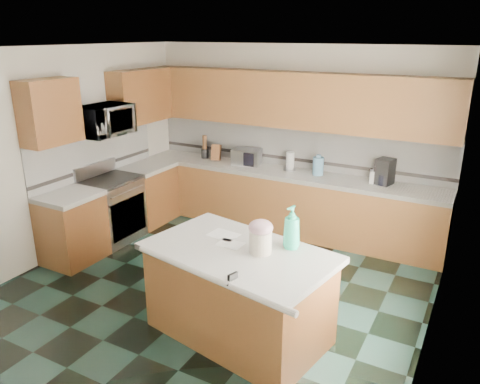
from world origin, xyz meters
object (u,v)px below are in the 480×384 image
Objects in this scene: island_top at (239,253)px; coffee_maker at (385,171)px; island_base at (239,296)px; treat_jar at (261,242)px; toaster_oven at (247,157)px; knife_block at (216,153)px; soap_bottle_island at (292,227)px.

coffee_maker is (0.74, 2.69, 0.20)m from island_top.
island_base is 0.63m from treat_jar.
coffee_maker reaches higher than toaster_oven.
island_base is 3.04m from toaster_oven.
coffee_maker is (0.74, 2.69, 0.66)m from island_base.
coffee_maker reaches higher than knife_block.
coffee_maker reaches higher than treat_jar.
treat_jar is (0.20, 0.05, 0.14)m from island_top.
treat_jar is 0.87× the size of knife_block.
coffee_maker is at bearing 64.25° from treat_jar.
soap_bottle_island is 2.95m from toaster_oven.
treat_jar is 3.33m from knife_block.
island_top is 0.25m from treat_jar.
island_base is at bearing 179.89° from treat_jar.
soap_bottle_island is 0.99× the size of toaster_oven.
island_top is 0.55m from soap_bottle_island.
toaster_oven is 1.21× the size of coffee_maker.
soap_bottle_island is 2.44m from coffee_maker.
island_top is 8.05× the size of treat_jar.
island_base is at bearing -90.50° from coffee_maker.
soap_bottle_island is 1.67× the size of knife_block.
coffee_maker is at bearing -17.24° from knife_block.
island_top is 6.99× the size of knife_block.
island_base is 7.59× the size of treat_jar.
knife_block reaches higher than treat_jar.
soap_bottle_island is (0.41, 0.28, 0.24)m from island_top.
soap_bottle_island is (0.21, 0.23, 0.10)m from treat_jar.
island_base is 3.95× the size of soap_bottle_island.
toaster_oven reaches higher than treat_jar.
knife_block reaches higher than island_base.
toaster_oven is at bearing 126.91° from island_top.
island_top reaches higher than island_base.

